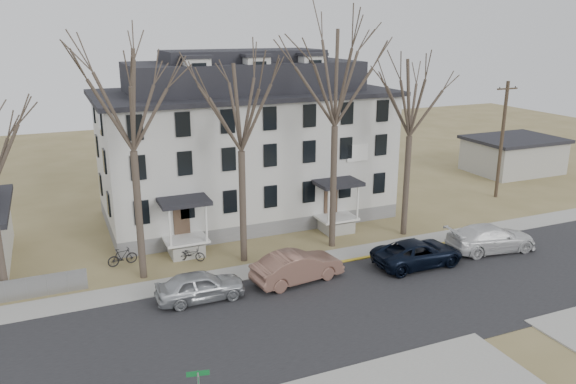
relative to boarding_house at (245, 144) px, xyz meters
name	(u,v)px	position (x,y,z in m)	size (l,w,h in m)	color
ground	(407,318)	(2.00, -17.95, -5.38)	(120.00, 120.00, 0.00)	olive
main_road	(384,300)	(2.00, -15.95, -5.38)	(120.00, 10.00, 0.04)	#27272A
far_sidewalk	(331,258)	(2.00, -9.95, -5.38)	(120.00, 2.00, 0.08)	#A09F97
yellow_curb	(408,251)	(7.00, -10.85, -5.38)	(14.00, 0.25, 0.06)	gold
boarding_house	(245,144)	(0.00, 0.00, 0.00)	(20.80, 12.36, 12.05)	slate
distant_building	(513,155)	(28.00, 2.05, -3.70)	(8.50, 6.50, 3.35)	#A09F97
tree_far_left	(129,93)	(-9.00, -8.15, 4.96)	(8.40, 8.40, 13.72)	#473B31
tree_mid_left	(240,101)	(-3.00, -8.15, 4.22)	(7.80, 7.80, 12.74)	#473B31
tree_center	(336,71)	(3.00, -8.15, 5.71)	(9.00, 9.00, 14.70)	#473B31
tree_mid_right	(412,92)	(8.50, -8.15, 4.22)	(7.80, 7.80, 12.74)	#473B31
utility_pole_far	(502,139)	(20.50, -3.95, -0.47)	(2.00, 0.28, 9.50)	#3D3023
car_silver	(200,287)	(-6.73, -12.18, -4.60)	(1.84, 4.57, 1.56)	#ABAEB2
car_tan	(297,267)	(-1.23, -12.12, -4.52)	(1.81, 5.20, 1.71)	brown
car_navy	(418,254)	(6.19, -12.94, -4.62)	(2.53, 5.49, 1.52)	black
car_white	(491,239)	(11.75, -12.89, -4.54)	(2.34, 5.77, 1.67)	silver
bicycle_left	(191,254)	(-5.99, -7.07, -4.93)	(0.60, 1.72, 0.90)	black
bicycle_right	(122,257)	(-9.86, -6.08, -4.85)	(0.50, 1.77, 1.06)	black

